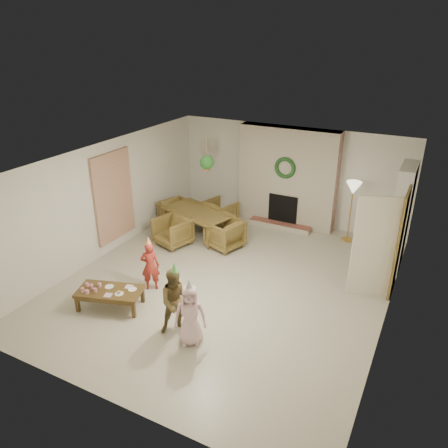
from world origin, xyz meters
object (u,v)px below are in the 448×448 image
Objects in this scene: dining_table at (197,223)px; dining_chair_right at (225,234)px; child_plaid at (176,301)px; dining_chair_near at (173,231)px; child_pink at (190,315)px; coffee_table_top at (110,291)px; dining_chair_far at (219,213)px; dining_chair_left at (177,213)px; child_red at (150,266)px.

dining_chair_right reaches higher than dining_table.
child_plaid is (1.62, -3.40, 0.28)m from dining_table.
dining_chair_near is 3.58m from child_pink.
child_plaid is at bearing -37.70° from dining_chair_near.
child_plaid reaches higher than coffee_table_top.
dining_chair_far is 4.11m from coffee_table_top.
dining_chair_right is 0.71× the size of child_pink.
dining_chair_left is (-0.96, -0.50, 0.00)m from dining_chair_far.
dining_chair_near is at bearing -51.34° from dining_chair_right.
child_red is at bearing 119.15° from child_pink.
coffee_table_top is at bearing -148.57° from dining_chair_left.
dining_chair_far is at bearing 71.08° from coffee_table_top.
child_red is 0.95× the size of child_pink.
child_plaid reaches higher than dining_chair_far.
child_red is (0.68, -1.80, 0.16)m from dining_chair_near.
child_pink is (1.06, -3.26, 0.19)m from dining_chair_right.
coffee_table_top is at bearing 106.60° from dining_chair_far.
dining_chair_right reaches higher than coffee_table_top.
dining_chair_far is 0.64× the size of coffee_table_top.
child_red is at bearing -51.60° from dining_chair_near.
dining_table is 4.07m from child_pink.
dining_chair_far is (0.23, 0.73, 0.03)m from dining_table.
child_plaid is at bearing -129.52° from dining_chair_left.
child_red is at bearing 111.48° from dining_chair_far.
child_red reaches higher than dining_chair_near.
child_plaid reaches higher than child_red.
child_red is 1.83m from child_pink.
coffee_table_top is 1.10× the size of child_pink.
dining_chair_far is 1.00× the size of dining_chair_left.
dining_chair_near is 1.93m from child_red.
dining_chair_right is 2.29m from child_red.
child_red is 1.46m from child_plaid.
child_pink is (1.97, -3.55, 0.22)m from dining_table.
child_red reaches higher than dining_chair_left.
dining_table is at bearing -90.00° from dining_chair_left.
child_pink is at bearing -23.36° from coffee_table_top.
dining_chair_right is at bearing 81.11° from child_pink.
dining_table is 2.57m from child_red.
dining_chair_right is at bearing 141.34° from dining_chair_far.
dining_chair_far is 4.62m from child_pink.
coffee_table_top is (0.89, -3.61, -0.01)m from dining_chair_left.
dining_chair_right is 3.18m from coffee_table_top.
dining_chair_left reaches higher than coffee_table_top.
dining_chair_far is at bearing 85.22° from child_pink.
dining_chair_near is 0.64× the size of coffee_table_top.
child_plaid is at bearing 30.43° from dining_chair_right.
dining_chair_near is 1.53m from dining_chair_far.
child_plaid is at bearing 126.18° from dining_chair_far.
dining_chair_left is 0.63× the size of child_plaid.
dining_chair_near is (-0.23, -0.73, 0.03)m from dining_table.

